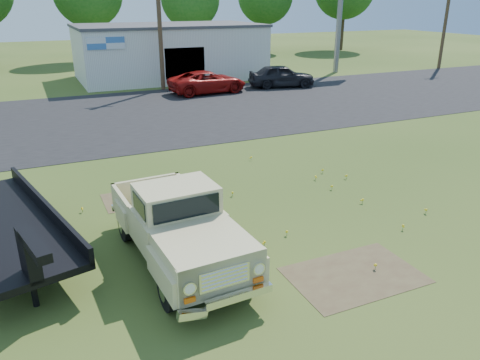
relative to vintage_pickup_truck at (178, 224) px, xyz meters
name	(u,v)px	position (x,y,z in m)	size (l,w,h in m)	color
ground	(241,233)	(1.98, 0.72, -0.99)	(140.00, 140.00, 0.00)	#2F4817
asphalt_lot	(127,116)	(1.98, 15.72, -0.99)	(90.00, 14.00, 0.02)	black
dirt_patch_a	(354,275)	(3.48, -2.28, -0.99)	(3.00, 2.00, 0.01)	#4E3D2A
dirt_patch_b	(139,198)	(-0.02, 4.22, -0.99)	(2.20, 1.60, 0.01)	#4E3D2A
commercial_building	(169,51)	(7.97, 27.72, 1.11)	(14.20, 8.20, 4.15)	silver
utility_pole_mid	(159,21)	(5.98, 22.72, 3.61)	(1.60, 0.30, 9.00)	#40311D
utility_pole_east	(446,16)	(31.98, 22.72, 3.61)	(1.60, 0.30, 9.00)	#40311D
vintage_pickup_truck	(178,224)	(0.00, 0.00, 0.00)	(2.12, 5.46, 1.98)	#C0BB81
red_pickup	(208,82)	(8.38, 20.21, -0.26)	(2.42, 5.26, 1.46)	maroon
dark_sedan	(281,76)	(14.02, 20.14, -0.20)	(1.88, 4.67, 1.59)	black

